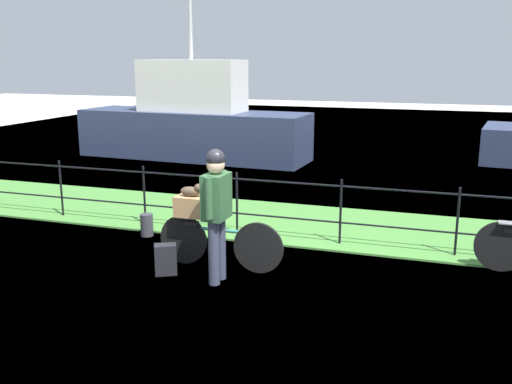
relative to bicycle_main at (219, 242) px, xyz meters
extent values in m
plane|color=beige|center=(0.54, -0.70, -0.36)|extent=(60.00, 60.00, 0.00)
cube|color=#478438|center=(0.54, 2.31, -0.34)|extent=(27.00, 2.40, 0.03)
plane|color=#60849E|center=(0.54, 10.13, -0.36)|extent=(30.00, 30.00, 0.00)
cylinder|color=black|center=(-3.55, 1.44, 0.15)|extent=(0.04, 0.04, 1.01)
cylinder|color=black|center=(-1.91, 1.44, 0.15)|extent=(0.04, 0.04, 1.01)
cylinder|color=black|center=(-0.27, 1.44, 0.15)|extent=(0.04, 0.04, 1.01)
cylinder|color=black|center=(1.36, 1.44, 0.15)|extent=(0.04, 0.04, 1.01)
cylinder|color=black|center=(3.00, 1.44, 0.15)|extent=(0.04, 0.04, 1.01)
cylinder|color=black|center=(0.54, 1.44, -0.01)|extent=(18.00, 0.03, 0.03)
cylinder|color=black|center=(0.54, 1.44, 0.55)|extent=(18.00, 0.03, 0.03)
cylinder|color=black|center=(0.56, -0.01, -0.02)|extent=(0.68, 0.05, 0.68)
cylinder|color=black|center=(-0.52, 0.01, -0.02)|extent=(0.68, 0.05, 0.68)
cylinder|color=#337F70|center=(0.02, 0.00, 0.17)|extent=(0.84, 0.06, 0.04)
cube|color=black|center=(-0.40, 0.01, 0.22)|extent=(0.20, 0.09, 0.06)
cube|color=slate|center=(-0.40, 0.01, 0.31)|extent=(0.36, 0.16, 0.02)
cube|color=#A87F51|center=(-0.40, 0.01, 0.46)|extent=(0.40, 0.28, 0.27)
ellipsoid|color=#4C3D2D|center=(-0.40, 0.01, 0.66)|extent=(0.28, 0.14, 0.13)
sphere|color=#4C3D2D|center=(-0.28, 0.00, 0.72)|extent=(0.11, 0.11, 0.11)
cylinder|color=#383D51|center=(0.16, -0.35, 0.05)|extent=(0.14, 0.14, 0.82)
cylinder|color=#383D51|center=(0.16, -0.55, 0.05)|extent=(0.14, 0.14, 0.82)
cube|color=#2D5633|center=(0.16, -0.45, 0.74)|extent=(0.27, 0.40, 0.56)
cylinder|color=#2D5633|center=(0.17, -0.23, 0.77)|extent=(0.10, 0.10, 0.50)
cylinder|color=#2D5633|center=(0.16, -0.67, 0.77)|extent=(0.10, 0.10, 0.50)
sphere|color=tan|center=(0.16, -0.45, 1.13)|extent=(0.22, 0.22, 0.22)
sphere|color=black|center=(0.16, -0.45, 1.21)|extent=(0.23, 0.23, 0.23)
cube|color=black|center=(-0.57, -0.44, -0.16)|extent=(0.33, 0.29, 0.40)
cylinder|color=#38383D|center=(-1.60, 0.94, -0.18)|extent=(0.20, 0.20, 0.35)
cylinder|color=black|center=(3.55, 1.05, -0.02)|extent=(0.67, 0.07, 0.67)
cube|color=#2D3856|center=(-3.89, 7.70, 0.29)|extent=(6.52, 2.04, 1.30)
cube|color=silver|center=(-3.89, 7.70, 1.63)|extent=(2.89, 1.34, 1.38)
cylinder|color=#B2B2B2|center=(-3.89, 7.70, 3.12)|extent=(0.10, 0.10, 1.60)
camera|label=1|loc=(2.76, -6.70, 2.40)|focal=40.14mm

